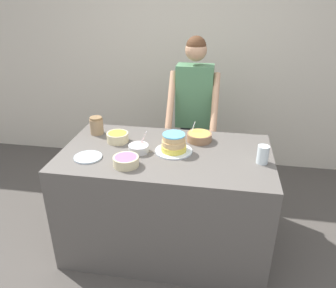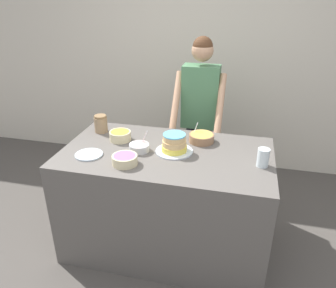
{
  "view_description": "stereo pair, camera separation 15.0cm",
  "coord_description": "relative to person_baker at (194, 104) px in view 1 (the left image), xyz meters",
  "views": [
    {
      "loc": [
        0.38,
        -1.73,
        2.0
      ],
      "look_at": [
        0.02,
        0.4,
        0.97
      ],
      "focal_mm": 35.0,
      "sensor_mm": 36.0,
      "label": 1
    },
    {
      "loc": [
        0.53,
        -1.7,
        2.0
      ],
      "look_at": [
        0.02,
        0.4,
        0.97
      ],
      "focal_mm": 35.0,
      "sensor_mm": 36.0,
      "label": 2
    }
  ],
  "objects": [
    {
      "name": "ceramic_plate",
      "position": [
        -0.68,
        -0.99,
        -0.12
      ],
      "size": [
        0.2,
        0.2,
        0.01
      ],
      "color": "silver",
      "rests_on": "counter"
    },
    {
      "name": "wall_back",
      "position": [
        -0.13,
        0.8,
        0.3
      ],
      "size": [
        10.0,
        0.05,
        2.6
      ],
      "color": "beige",
      "rests_on": "ground_plane"
    },
    {
      "name": "person_baker",
      "position": [
        0.0,
        0.0,
        0.0
      ],
      "size": [
        0.46,
        0.44,
        1.63
      ],
      "color": "#2D2D38",
      "rests_on": "ground_plane"
    },
    {
      "name": "counter",
      "position": [
        -0.13,
        -0.8,
        -0.56
      ],
      "size": [
        1.59,
        0.89,
        0.88
      ],
      "color": "#5B5651",
      "rests_on": "ground_plane"
    },
    {
      "name": "stoneware_jar",
      "position": [
        -0.77,
        -0.56,
        -0.05
      ],
      "size": [
        0.11,
        0.11,
        0.15
      ],
      "color": "#9E7F5B",
      "rests_on": "counter"
    },
    {
      "name": "ground_plane",
      "position": [
        -0.13,
        -1.25,
        -1.0
      ],
      "size": [
        14.0,
        14.0,
        0.0
      ],
      "primitive_type": "plane",
      "color": "#4C4742"
    },
    {
      "name": "cake",
      "position": [
        -0.07,
        -0.79,
        -0.06
      ],
      "size": [
        0.28,
        0.28,
        0.15
      ],
      "color": "silver",
      "rests_on": "counter"
    },
    {
      "name": "frosting_bowl_yellow",
      "position": [
        0.1,
        -0.56,
        -0.09
      ],
      "size": [
        0.2,
        0.2,
        0.14
      ],
      "color": "#936B4C",
      "rests_on": "counter"
    },
    {
      "name": "frosting_bowl_purple",
      "position": [
        -0.37,
        -1.06,
        -0.09
      ],
      "size": [
        0.18,
        0.18,
        0.07
      ],
      "color": "beige",
      "rests_on": "counter"
    },
    {
      "name": "frosting_bowl_pink",
      "position": [
        -0.34,
        -0.84,
        -0.09
      ],
      "size": [
        0.15,
        0.15,
        0.16
      ],
      "color": "silver",
      "rests_on": "counter"
    },
    {
      "name": "drinking_glass",
      "position": [
        0.57,
        -0.86,
        -0.06
      ],
      "size": [
        0.08,
        0.08,
        0.13
      ],
      "color": "silver",
      "rests_on": "counter"
    },
    {
      "name": "frosting_bowl_orange",
      "position": [
        -0.55,
        -0.68,
        -0.08
      ],
      "size": [
        0.17,
        0.17,
        0.08
      ],
      "color": "beige",
      "rests_on": "counter"
    }
  ]
}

